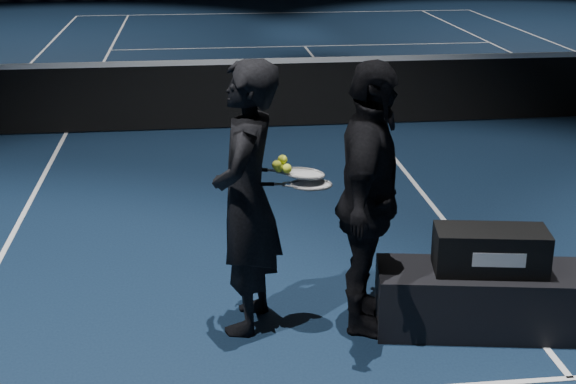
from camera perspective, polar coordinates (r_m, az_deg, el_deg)
name	(u,v)px	position (r m, az deg, el deg)	size (l,w,h in m)	color
floor	(367,124)	(11.29, 5.62, 4.84)	(36.00, 36.00, 0.00)	black
court_lines	(367,124)	(11.29, 5.62, 4.86)	(10.98, 23.78, 0.01)	white
net_mesh	(368,92)	(11.18, 5.70, 7.06)	(12.80, 0.02, 0.86)	black
net_tape	(369,59)	(11.09, 5.78, 9.40)	(12.80, 0.03, 0.07)	white
player_bench	(486,300)	(5.99, 13.88, -7.45)	(1.56, 0.52, 0.47)	black
racket_bag	(490,250)	(5.82, 14.20, -4.03)	(0.78, 0.33, 0.31)	black
bag_signature	(499,260)	(5.68, 14.79, -4.72)	(0.36, 0.00, 0.10)	white
player_a	(246,199)	(5.59, -2.97, -0.50)	(0.71, 0.47, 1.96)	black
player_b	(369,200)	(5.58, 5.76, -0.60)	(1.15, 0.48, 1.96)	black
racket_lower	(311,185)	(5.53, 1.66, 0.53)	(0.68, 0.22, 0.03)	black
racket_upper	(304,173)	(5.54, 1.15, 1.33)	(0.68, 0.22, 0.03)	black
tennis_balls	(283,166)	(5.49, -0.36, 1.89)	(0.12, 0.10, 0.12)	yellow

